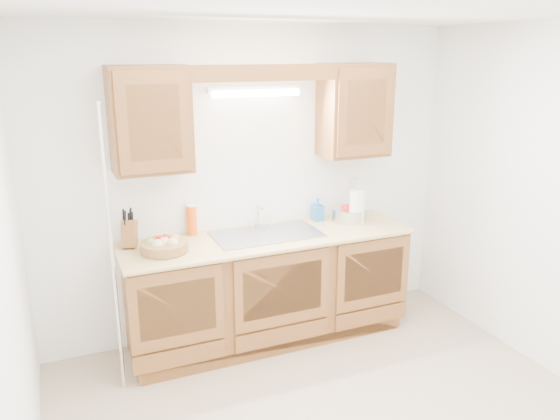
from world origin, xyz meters
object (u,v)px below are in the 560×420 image
paper_towel (357,207)px  apple_bowl (349,213)px  knife_block (129,233)px  fruit_basket (164,245)px

paper_towel → apple_bowl: bearing=113.2°
knife_block → paper_towel: paper_towel is taller
knife_block → apple_bowl: knife_block is taller
fruit_basket → apple_bowl: apple_bowl is taller
paper_towel → fruit_basket: bearing=-178.1°
paper_towel → apple_bowl: (-0.03, 0.07, -0.07)m
paper_towel → apple_bowl: paper_towel is taller
apple_bowl → paper_towel: bearing=-66.8°
knife_block → paper_towel: bearing=14.9°
knife_block → fruit_basket: bearing=-24.3°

